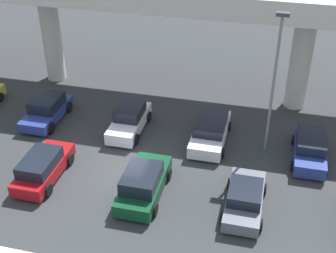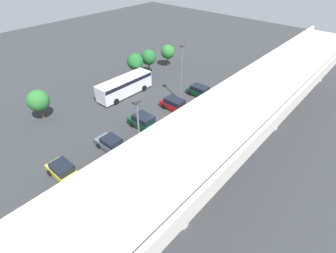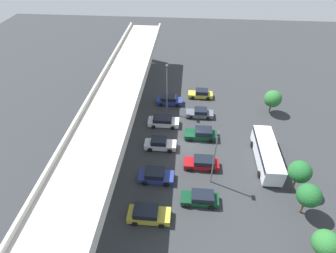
% 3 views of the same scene
% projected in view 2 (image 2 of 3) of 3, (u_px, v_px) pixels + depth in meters
% --- Properties ---
extents(ground_plane, '(116.45, 116.45, 0.00)m').
position_uv_depth(ground_plane, '(162.00, 127.00, 32.78)').
color(ground_plane, '#2D3033').
extents(highway_overpass, '(55.77, 6.32, 8.25)m').
position_uv_depth(highway_overpass, '(246.00, 110.00, 23.37)').
color(highway_overpass, '#BCB7AD').
rests_on(highway_overpass, ground_plane).
extents(parked_car_0, '(2.21, 4.66, 1.65)m').
position_uv_depth(parked_car_0, '(243.00, 97.00, 37.47)').
color(parked_car_0, gold).
rests_on(parked_car_0, ground_plane).
extents(parked_car_1, '(1.99, 4.33, 1.51)m').
position_uv_depth(parked_car_1, '(201.00, 91.00, 39.02)').
color(parked_car_1, '#0C381E').
rests_on(parked_car_1, ground_plane).
extents(parked_car_2, '(2.16, 4.39, 1.61)m').
position_uv_depth(parked_car_2, '(222.00, 112.00, 34.27)').
color(parked_car_2, navy).
rests_on(parked_car_2, ground_plane).
extents(parked_car_3, '(2.04, 4.56, 1.56)m').
position_uv_depth(parked_car_3, '(176.00, 105.00, 35.80)').
color(parked_car_3, maroon).
rests_on(parked_car_3, ground_plane).
extents(parked_car_4, '(2.00, 4.49, 1.67)m').
position_uv_depth(parked_car_4, '(197.00, 132.00, 30.72)').
color(parked_car_4, silver).
rests_on(parked_car_4, ground_plane).
extents(parked_car_5, '(2.20, 4.77, 1.67)m').
position_uv_depth(parked_car_5, '(145.00, 123.00, 32.27)').
color(parked_car_5, '#0C381E').
rests_on(parked_car_5, ground_plane).
extents(parked_car_6, '(2.22, 4.84, 1.47)m').
position_uv_depth(parked_car_6, '(167.00, 155.00, 27.53)').
color(parked_car_6, silver).
rests_on(parked_car_6, ground_plane).
extents(parked_car_7, '(2.06, 4.45, 1.44)m').
position_uv_depth(parked_car_7, '(112.00, 145.00, 28.99)').
color(parked_car_7, '#515660').
rests_on(parked_car_7, ground_plane).
extents(parked_car_8, '(2.03, 4.47, 1.51)m').
position_uv_depth(parked_car_8, '(121.00, 185.00, 24.12)').
color(parked_car_8, navy).
rests_on(parked_car_8, ground_plane).
extents(parked_car_9, '(2.02, 4.37, 1.53)m').
position_uv_depth(parked_car_9, '(64.00, 172.00, 25.54)').
color(parked_car_9, gold).
rests_on(parked_car_9, ground_plane).
extents(shuttle_bus, '(8.93, 2.77, 2.61)m').
position_uv_depth(shuttle_bus, '(125.00, 85.00, 38.85)').
color(shuttle_bus, silver).
rests_on(shuttle_bus, ground_plane).
extents(lamp_post_near_aisle, '(0.70, 0.35, 8.62)m').
position_uv_depth(lamp_post_near_aisle, '(139.00, 136.00, 23.10)').
color(lamp_post_near_aisle, slate).
rests_on(lamp_post_near_aisle, ground_plane).
extents(lamp_post_mid_lot, '(0.70, 0.35, 8.19)m').
position_uv_depth(lamp_post_mid_lot, '(181.00, 70.00, 35.48)').
color(lamp_post_mid_lot, slate).
rests_on(lamp_post_mid_lot, ground_plane).
extents(tree_front_left, '(2.51, 2.51, 3.95)m').
position_uv_depth(tree_front_left, '(168.00, 52.00, 47.20)').
color(tree_front_left, brown).
rests_on(tree_front_left, ground_plane).
extents(tree_front_centre, '(2.53, 2.53, 4.35)m').
position_uv_depth(tree_front_centre, '(149.00, 57.00, 43.91)').
color(tree_front_centre, brown).
rests_on(tree_front_centre, ground_plane).
extents(tree_front_right, '(2.59, 2.59, 4.56)m').
position_uv_depth(tree_front_right, '(135.00, 62.00, 41.88)').
color(tree_front_right, brown).
rests_on(tree_front_right, ground_plane).
extents(tree_front_far_right, '(2.76, 2.76, 4.10)m').
position_uv_depth(tree_front_far_right, '(38.00, 101.00, 32.81)').
color(tree_front_far_right, brown).
rests_on(tree_front_far_right, ground_plane).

